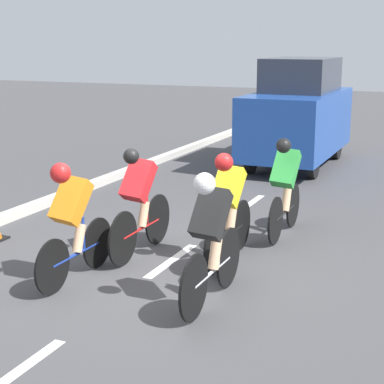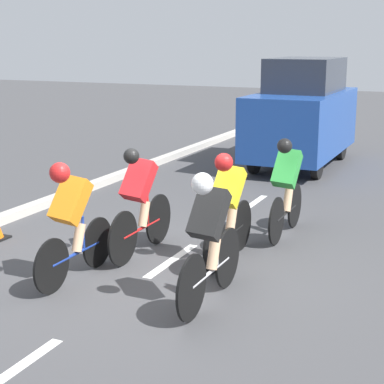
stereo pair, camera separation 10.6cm
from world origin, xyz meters
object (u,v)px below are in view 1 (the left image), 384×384
Objects in this scene: cyclist_red at (139,200)px; cyclist_orange at (72,218)px; cyclist_black at (211,235)px; support_car at (298,114)px; cyclist_green at (285,185)px; cyclist_yellow at (228,204)px.

cyclist_orange is at bearing 77.49° from cyclist_red.
cyclist_black is 8.24m from support_car.
cyclist_black is (0.05, 2.75, 0.02)m from cyclist_green.
cyclist_yellow is at bearing 75.28° from cyclist_green.
cyclist_red is at bearing 10.72° from cyclist_yellow.
cyclist_black is at bearing 98.04° from support_car.
cyclist_black reaches higher than cyclist_yellow.
cyclist_black reaches higher than cyclist_orange.
cyclist_green is 2.21m from cyclist_red.
cyclist_yellow is (-1.42, -1.39, -0.02)m from cyclist_orange.
support_car reaches higher than cyclist_yellow.
support_car is (-0.58, -8.18, 0.39)m from cyclist_orange.
cyclist_red is (1.52, 1.60, -0.01)m from cyclist_green.
cyclist_green is 2.75m from cyclist_black.
support_car is at bearing -82.94° from cyclist_yellow.
cyclist_black is 1.03× the size of cyclist_yellow.
cyclist_orange reaches higher than cyclist_green.
cyclist_green reaches higher than cyclist_yellow.
cyclist_red is 1.02× the size of cyclist_yellow.
cyclist_red is (1.47, -1.15, -0.03)m from cyclist_black.
support_car is (0.84, -6.79, 0.41)m from cyclist_yellow.
cyclist_green is 0.96× the size of cyclist_red.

